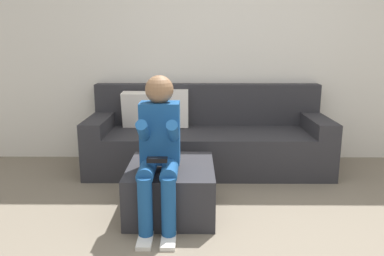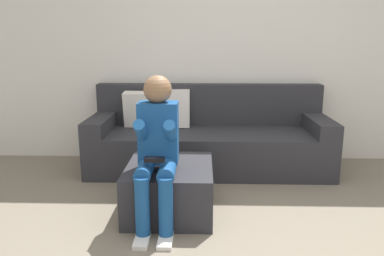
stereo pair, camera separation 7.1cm
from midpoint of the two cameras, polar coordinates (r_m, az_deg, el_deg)
wall_back at (r=4.36m, az=6.29°, el=13.29°), size 5.99×0.10×2.74m
couch_sectional at (r=4.07m, az=2.72°, el=-1.75°), size 2.46×0.85×0.87m
ottoman at (r=3.09m, az=-2.64°, el=-8.93°), size 0.67×0.76×0.38m
person_seated at (r=2.78m, az=-4.46°, el=-2.47°), size 0.29×0.62×1.10m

